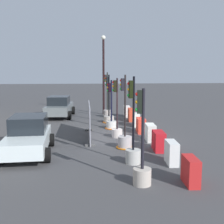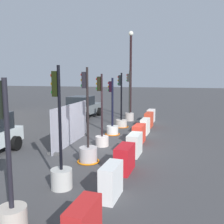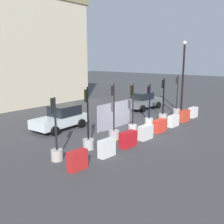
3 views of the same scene
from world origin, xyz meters
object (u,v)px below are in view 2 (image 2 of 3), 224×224
(traffic_light_2, at_px, (88,149))
(traffic_light_5, at_px, (121,119))
(traffic_light_0, at_px, (11,201))
(construction_barrier_5, at_px, (145,126))
(construction_barrier_6, at_px, (149,120))
(traffic_light_1, at_px, (61,166))
(traffic_light_4, at_px, (112,125))
(traffic_light_6, at_px, (129,112))
(construction_barrier_3, at_px, (134,145))
(construction_barrier_1, at_px, (111,181))
(car_grey_saloon, at_px, (81,107))
(construction_barrier_2, at_px, (125,159))
(construction_barrier_4, at_px, (139,134))
(traffic_light_3, at_px, (102,132))
(construction_barrier_7, at_px, (151,116))
(street_lamp_post, at_px, (131,69))

(traffic_light_2, bearing_deg, traffic_light_5, 1.77)
(traffic_light_0, relative_size, construction_barrier_5, 2.94)
(construction_barrier_5, bearing_deg, construction_barrier_6, 0.25)
(traffic_light_1, relative_size, traffic_light_4, 1.13)
(traffic_light_6, distance_m, construction_barrier_5, 4.20)
(construction_barrier_5, height_order, construction_barrier_6, construction_barrier_6)
(traffic_light_4, xyz_separation_m, construction_barrier_3, (-3.32, -1.78, -0.11))
(traffic_light_0, distance_m, construction_barrier_1, 2.53)
(traffic_light_6, bearing_deg, construction_barrier_6, -140.12)
(traffic_light_1, distance_m, traffic_light_6, 11.36)
(traffic_light_0, distance_m, car_grey_saloon, 14.43)
(traffic_light_1, relative_size, construction_barrier_2, 3.12)
(construction_barrier_1, bearing_deg, construction_barrier_4, 1.11)
(traffic_light_3, distance_m, car_grey_saloon, 8.16)
(traffic_light_0, distance_m, traffic_light_2, 4.45)
(traffic_light_6, bearing_deg, traffic_light_0, -179.68)
(construction_barrier_2, bearing_deg, construction_barrier_1, -179.14)
(construction_barrier_5, distance_m, car_grey_saloon, 6.90)
(construction_barrier_4, bearing_deg, construction_barrier_6, -0.68)
(traffic_light_4, bearing_deg, construction_barrier_4, -128.53)
(traffic_light_5, height_order, car_grey_saloon, traffic_light_5)
(traffic_light_3, distance_m, traffic_light_5, 4.47)
(traffic_light_0, distance_m, construction_barrier_4, 7.83)
(traffic_light_5, distance_m, car_grey_saloon, 4.64)
(construction_barrier_1, height_order, construction_barrier_3, construction_barrier_1)
(construction_barrier_6, relative_size, car_grey_saloon, 0.26)
(traffic_light_0, height_order, traffic_light_3, traffic_light_3)
(construction_barrier_3, distance_m, construction_barrier_7, 7.79)
(traffic_light_3, relative_size, car_grey_saloon, 0.76)
(traffic_light_0, height_order, car_grey_saloon, traffic_light_0)
(traffic_light_0, relative_size, traffic_light_6, 0.90)
(traffic_light_6, bearing_deg, construction_barrier_1, -171.77)
(construction_barrier_6, bearing_deg, traffic_light_1, 171.16)
(traffic_light_2, xyz_separation_m, traffic_light_6, (9.07, 0.13, 0.11))
(traffic_light_0, bearing_deg, construction_barrier_6, -7.53)
(street_lamp_post, bearing_deg, traffic_light_5, -178.24)
(construction_barrier_6, bearing_deg, traffic_light_3, 161.81)
(traffic_light_0, distance_m, street_lamp_post, 15.26)
(traffic_light_1, xyz_separation_m, construction_barrier_1, (-0.22, -1.53, -0.19))
(construction_barrier_5, bearing_deg, car_grey_saloon, 51.80)
(construction_barrier_2, bearing_deg, construction_barrier_4, 1.24)
(traffic_light_4, bearing_deg, construction_barrier_3, -151.84)
(traffic_light_0, distance_m, traffic_light_5, 11.15)
(traffic_light_2, distance_m, car_grey_saloon, 10.24)
(construction_barrier_3, bearing_deg, traffic_light_3, 59.56)
(construction_barrier_6, bearing_deg, traffic_light_2, 168.31)
(traffic_light_2, distance_m, traffic_light_4, 4.57)
(traffic_light_1, distance_m, construction_barrier_4, 5.71)
(construction_barrier_7, bearing_deg, traffic_light_1, 172.85)
(street_lamp_post, bearing_deg, construction_barrier_4, -166.43)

